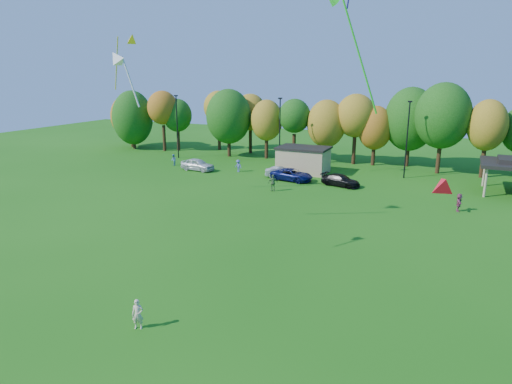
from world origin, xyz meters
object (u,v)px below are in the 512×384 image
at_px(car_a, 198,165).
at_px(car_c, 292,175).
at_px(car_b, 281,172).
at_px(kite_flyer, 138,314).
at_px(car_d, 341,180).

bearing_deg(car_a, car_c, -85.30).
distance_m(car_a, car_b, 11.22).
xyz_separation_m(kite_flyer, car_b, (-5.83, 34.15, -0.15)).
bearing_deg(car_a, kite_flyer, -146.75).
bearing_deg(car_a, car_b, -79.64).
height_order(car_a, car_d, car_a).
relative_size(kite_flyer, car_b, 0.41).
bearing_deg(car_c, car_a, 97.57).
height_order(kite_flyer, car_b, kite_flyer).
bearing_deg(car_d, car_a, 102.12).
xyz_separation_m(car_a, car_d, (18.84, -0.54, -0.13)).
bearing_deg(car_a, car_d, -85.45).
relative_size(car_c, car_d, 1.12).
height_order(car_b, car_c, car_c).
bearing_deg(car_c, car_b, 66.31).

